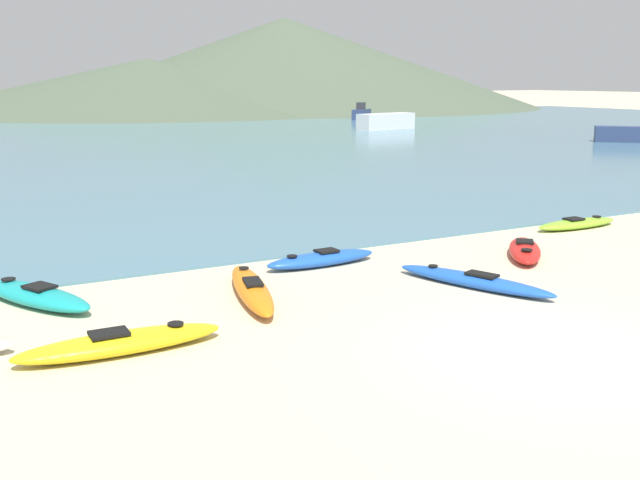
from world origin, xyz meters
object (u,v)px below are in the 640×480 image
at_px(kayak_on_sand_6, 120,343).
at_px(kayak_on_sand_5, 252,289).
at_px(kayak_on_sand_8, 321,259).
at_px(kayak_on_sand_0, 474,280).
at_px(kayak_on_sand_1, 525,250).
at_px(kayak_on_sand_2, 35,295).
at_px(moored_boat_1, 386,121).
at_px(moored_boat_0, 361,113).
at_px(kayak_on_sand_7, 577,224).

bearing_deg(kayak_on_sand_6, kayak_on_sand_5, 30.26).
bearing_deg(kayak_on_sand_8, kayak_on_sand_0, -59.10).
distance_m(kayak_on_sand_1, kayak_on_sand_6, 10.27).
height_order(kayak_on_sand_2, moored_boat_1, moored_boat_1).
relative_size(kayak_on_sand_2, moored_boat_1, 0.55).
xyz_separation_m(kayak_on_sand_1, moored_boat_0, (29.12, 53.33, 0.51)).
xyz_separation_m(kayak_on_sand_7, kayak_on_sand_8, (-8.52, -0.25, 0.03)).
bearing_deg(kayak_on_sand_8, kayak_on_sand_5, -147.38).
xyz_separation_m(kayak_on_sand_0, kayak_on_sand_2, (-8.04, 3.12, 0.04)).
height_order(kayak_on_sand_2, kayak_on_sand_7, kayak_on_sand_2).
xyz_separation_m(kayak_on_sand_0, kayak_on_sand_6, (-7.31, -0.23, 0.03)).
bearing_deg(kayak_on_sand_1, kayak_on_sand_2, 171.31).
relative_size(kayak_on_sand_1, kayak_on_sand_7, 0.85).
relative_size(kayak_on_sand_1, kayak_on_sand_2, 0.78).
bearing_deg(kayak_on_sand_7, moored_boat_1, 63.33).
relative_size(kayak_on_sand_5, kayak_on_sand_8, 1.29).
relative_size(kayak_on_sand_1, kayak_on_sand_6, 0.75).
relative_size(kayak_on_sand_0, kayak_on_sand_1, 1.46).
height_order(kayak_on_sand_1, kayak_on_sand_8, kayak_on_sand_1).
distance_m(kayak_on_sand_6, kayak_on_sand_7, 14.43).
relative_size(kayak_on_sand_6, moored_boat_0, 0.94).
bearing_deg(kayak_on_sand_5, kayak_on_sand_8, 32.62).
bearing_deg(moored_boat_0, kayak_on_sand_0, -120.24).
height_order(kayak_on_sand_7, moored_boat_1, moored_boat_1).
height_order(kayak_on_sand_0, kayak_on_sand_7, kayak_on_sand_0).
bearing_deg(moored_boat_0, kayak_on_sand_1, -118.64).
height_order(kayak_on_sand_0, kayak_on_sand_8, kayak_on_sand_8).
relative_size(kayak_on_sand_2, kayak_on_sand_7, 1.08).
xyz_separation_m(kayak_on_sand_6, moored_boat_0, (39.25, 55.02, 0.51)).
height_order(kayak_on_sand_8, moored_boat_1, moored_boat_1).
bearing_deg(kayak_on_sand_2, kayak_on_sand_5, -22.89).
distance_m(kayak_on_sand_0, moored_boat_0, 63.42).
bearing_deg(moored_boat_1, kayak_on_sand_1, -119.95).
bearing_deg(kayak_on_sand_7, kayak_on_sand_8, -178.30).
xyz_separation_m(kayak_on_sand_0, moored_boat_1, (25.43, 40.70, 0.57)).
bearing_deg(kayak_on_sand_0, kayak_on_sand_2, 158.81).
distance_m(kayak_on_sand_0, moored_boat_1, 48.00).
bearing_deg(kayak_on_sand_1, moored_boat_1, 60.05).
xyz_separation_m(kayak_on_sand_0, moored_boat_0, (31.94, 54.79, 0.53)).
relative_size(kayak_on_sand_5, moored_boat_1, 0.64).
relative_size(kayak_on_sand_1, kayak_on_sand_8, 0.88).
bearing_deg(kayak_on_sand_7, moored_boat_0, 63.84).
bearing_deg(kayak_on_sand_5, kayak_on_sand_2, 157.11).
height_order(kayak_on_sand_1, moored_boat_0, moored_boat_0).
height_order(kayak_on_sand_6, kayak_on_sand_7, kayak_on_sand_6).
xyz_separation_m(kayak_on_sand_0, kayak_on_sand_1, (2.82, 1.46, 0.03)).
distance_m(kayak_on_sand_1, kayak_on_sand_8, 4.95).
height_order(kayak_on_sand_6, moored_boat_1, moored_boat_1).
bearing_deg(kayak_on_sand_8, moored_boat_1, 54.04).
distance_m(kayak_on_sand_0, kayak_on_sand_5, 4.55).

